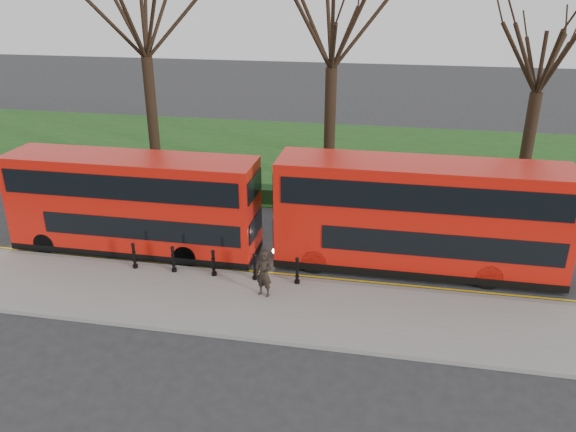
% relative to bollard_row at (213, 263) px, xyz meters
% --- Properties ---
extents(ground, '(120.00, 120.00, 0.00)m').
position_rel_bollard_row_xyz_m(ground, '(0.90, 1.35, -0.65)').
color(ground, '#28282B').
rests_on(ground, ground).
extents(pavement, '(60.00, 4.00, 0.15)m').
position_rel_bollard_row_xyz_m(pavement, '(0.90, -1.65, -0.57)').
color(pavement, gray).
rests_on(pavement, ground).
extents(kerb, '(60.00, 0.25, 0.16)m').
position_rel_bollard_row_xyz_m(kerb, '(0.90, 0.35, -0.57)').
color(kerb, slate).
rests_on(kerb, ground).
extents(grass_verge, '(60.00, 18.00, 0.06)m').
position_rel_bollard_row_xyz_m(grass_verge, '(0.90, 16.35, -0.62)').
color(grass_verge, '#184517').
rests_on(grass_verge, ground).
extents(hedge, '(60.00, 0.90, 0.80)m').
position_rel_bollard_row_xyz_m(hedge, '(0.90, 8.15, -0.25)').
color(hedge, black).
rests_on(hedge, ground).
extents(yellow_line_outer, '(60.00, 0.10, 0.01)m').
position_rel_bollard_row_xyz_m(yellow_line_outer, '(0.90, 0.65, -0.64)').
color(yellow_line_outer, yellow).
rests_on(yellow_line_outer, ground).
extents(yellow_line_inner, '(60.00, 0.10, 0.01)m').
position_rel_bollard_row_xyz_m(yellow_line_inner, '(0.90, 0.85, -0.64)').
color(yellow_line_inner, yellow).
rests_on(yellow_line_inner, ground).
extents(tree_left, '(7.72, 7.72, 12.06)m').
position_rel_bollard_row_xyz_m(tree_left, '(-7.10, 11.35, 8.12)').
color(tree_left, black).
rests_on(tree_left, ground).
extents(tree_mid, '(7.34, 7.34, 11.47)m').
position_rel_bollard_row_xyz_m(tree_mid, '(2.90, 11.35, 7.69)').
color(tree_mid, black).
rests_on(tree_mid, ground).
extents(tree_right, '(6.28, 6.28, 9.82)m').
position_rel_bollard_row_xyz_m(tree_right, '(12.90, 11.35, 6.48)').
color(tree_right, black).
rests_on(tree_right, ground).
extents(bollard_row, '(6.50, 0.15, 1.00)m').
position_rel_bollard_row_xyz_m(bollard_row, '(0.00, 0.00, 0.00)').
color(bollard_row, black).
rests_on(bollard_row, pavement).
extents(bus_lead, '(10.15, 2.33, 4.04)m').
position_rel_bollard_row_xyz_m(bus_lead, '(-3.87, 1.74, 1.38)').
color(bus_lead, red).
rests_on(bus_lead, ground).
extents(bus_rear, '(10.75, 2.47, 4.28)m').
position_rel_bollard_row_xyz_m(bus_rear, '(7.40, 2.30, 1.50)').
color(bus_rear, red).
rests_on(bus_rear, ground).
extents(pedestrian, '(0.69, 0.54, 1.68)m').
position_rel_bollard_row_xyz_m(pedestrian, '(2.19, -1.04, 0.34)').
color(pedestrian, black).
rests_on(pedestrian, pavement).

